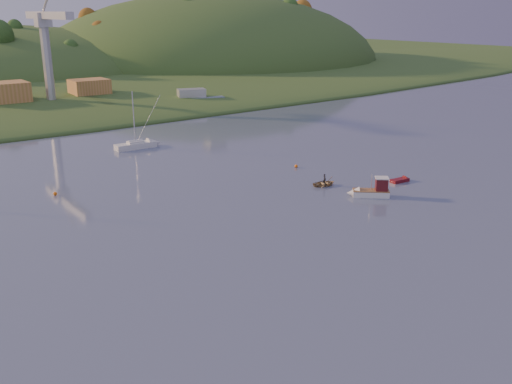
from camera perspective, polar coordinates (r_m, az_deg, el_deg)
hill_right at (r=252.78m, az=-4.34°, el=12.46°), size 150.00×130.00×60.00m
wharf at (r=148.22m, az=-18.83°, el=8.34°), size 42.00×16.00×2.40m
shed_west at (r=145.29m, az=-24.00°, el=9.03°), size 11.00×8.00×4.80m
shed_east at (r=152.26m, az=-16.31°, el=10.02°), size 9.00×7.00×4.00m
dock_crane at (r=142.39m, az=-20.18°, el=14.35°), size 3.20×28.00×20.30m
fishing_boat at (r=74.83m, az=11.15°, el=0.11°), size 5.20×4.82×3.46m
sailboat_far at (r=101.57m, az=-11.96°, el=4.65°), size 7.22×2.36×9.93m
canoe at (r=78.68m, az=6.85°, el=0.87°), size 3.63×2.91×0.67m
paddler at (r=78.57m, az=6.86°, el=1.13°), size 0.43×0.57×1.41m
red_tender at (r=82.78m, az=14.48°, el=1.20°), size 3.37×1.38×1.12m
work_vessel at (r=146.89m, az=-6.45°, el=9.19°), size 16.96×10.36×4.11m
buoy_1 at (r=87.33m, az=4.03°, el=2.60°), size 0.50×0.50×0.50m
buoy_2 at (r=78.42m, az=-19.45°, el=-0.16°), size 0.50×0.50×0.50m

